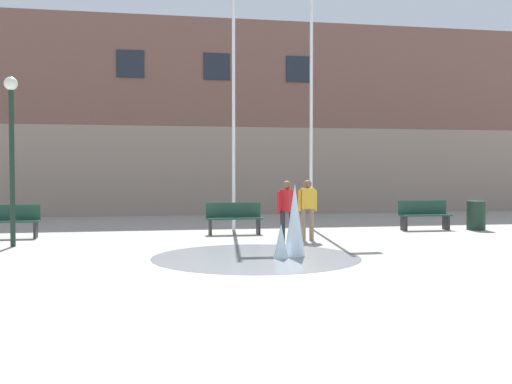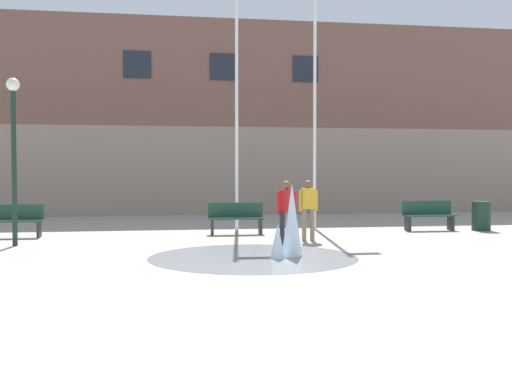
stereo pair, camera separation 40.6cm
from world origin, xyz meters
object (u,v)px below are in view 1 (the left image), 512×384
Objects in this scene: flagpole_right at (312,91)px; lamp_post_left_lane at (12,137)px; park_bench_far_right at (424,215)px; trash_can at (476,215)px; teen_by_trashcan at (287,208)px; adult_watching at (308,205)px; park_bench_center at (9,221)px; flagpole_left at (234,83)px; park_bench_under_right_flagpole at (234,218)px.

flagpole_right is 9.09m from lamp_post_left_lane.
park_bench_far_right reaches higher than trash_can.
teen_by_trashcan reaches higher than trash_can.
adult_watching is (-4.34, -2.16, 0.45)m from park_bench_far_right.
park_bench_center is 0.19× the size of flagpole_left.
park_bench_far_right is 0.19× the size of flagpole_right.
park_bench_center is at bearing -172.03° from flagpole_right.
teen_by_trashcan is (0.88, -2.89, 0.45)m from park_bench_under_right_flagpole.
teen_by_trashcan is 0.18× the size of flagpole_left.
adult_watching is at bearing -49.78° from park_bench_under_right_flagpole.
flagpole_right is 2.02× the size of lamp_post_left_lane.
adult_watching is (0.77, 0.93, 0.00)m from teen_by_trashcan.
trash_can is (13.24, 1.76, -2.20)m from lamp_post_left_lane.
park_bench_under_right_flagpole is at bearing -0.44° from park_bench_center.
adult_watching is (1.66, -1.96, 0.45)m from park_bench_under_right_flagpole.
lamp_post_left_lane is 4.53× the size of trash_can.
teen_by_trashcan is at bearing -148.85° from park_bench_far_right.
trash_can is (1.58, -0.29, -0.03)m from park_bench_far_right.
park_bench_center is at bearing 104.61° from lamp_post_left_lane.
lamp_post_left_lane is at bearing -1.81° from adult_watching.
teen_by_trashcan reaches higher than park_bench_under_right_flagpole.
park_bench_far_right is 7.16m from flagpole_left.
lamp_post_left_lane reaches higher than trash_can.
park_bench_center is 12.16m from park_bench_far_right.
flagpole_left is 8.55m from trash_can.
flagpole_right is at bearing 0.00° from flagpole_left.
flagpole_left is at bearing 11.01° from park_bench_center.
adult_watching is 7.52m from lamp_post_left_lane.
trash_can is at bearing -10.62° from flagpole_left.
lamp_post_left_lane is at bearing -75.39° from park_bench_center.
trash_can is at bearing -10.45° from park_bench_far_right.
park_bench_far_right is 4.87m from adult_watching.
park_bench_far_right is at bearing -18.25° from flagpole_right.
flagpole_left is at bearing 28.18° from lamp_post_left_lane.
flagpole_right is at bearing 25.57° from park_bench_under_right_flagpole.
lamp_post_left_lane is at bearing -170.01° from park_bench_far_right.
park_bench_under_right_flagpole is at bearing -154.43° from flagpole_right.
flagpole_left reaches higher than adult_watching.
flagpole_left is at bearing 169.33° from park_bench_far_right.
lamp_post_left_lane is (-5.87, -3.15, -1.90)m from flagpole_left.
adult_watching is at bearing -153.56° from park_bench_far_right.
park_bench_under_right_flagpole is 4.28m from flagpole_left.
park_bench_far_right is at bearing -154.58° from adult_watching.
teen_by_trashcan is 6.85m from lamp_post_left_lane.
teen_by_trashcan is 7.27m from trash_can.
park_bench_center is 1.01× the size of teen_by_trashcan.
flagpole_left reaches higher than lamp_post_left_lane.
park_bench_under_right_flagpole is 0.19× the size of flagpole_left.
flagpole_left is (-1.45, 3.25, 3.62)m from adult_watching.
lamp_post_left_lane is (0.50, -1.91, 2.17)m from park_bench_center.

